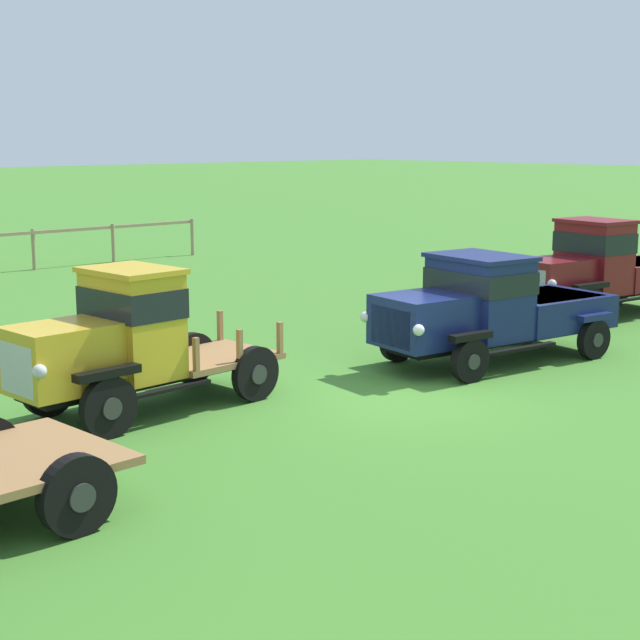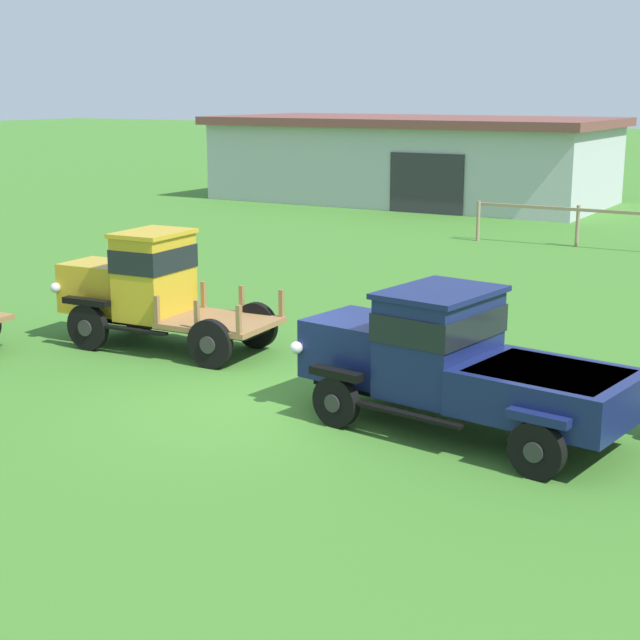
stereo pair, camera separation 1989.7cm
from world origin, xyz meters
The scene contains 4 objects.
ground_plane centered at (0.00, 0.00, 0.00)m, with size 240.00×240.00×0.00m, color #3D7528.
farm_shed centered at (-10.66, 28.04, 1.87)m, with size 17.42×8.67×3.70m.
vintage_truck_second_in_line centered at (-4.10, 2.11, 1.17)m, with size 4.57×2.00×2.26m.
vintage_truck_midrow_center centered at (2.93, 0.63, 1.04)m, with size 5.25×2.71×2.05m.
Camera 2 is at (8.17, -12.13, 4.85)m, focal length 55.00 mm.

